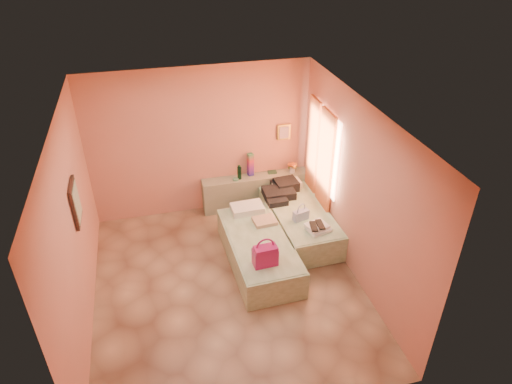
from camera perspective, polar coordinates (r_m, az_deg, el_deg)
ground at (r=7.25m, az=-3.53°, el=-11.56°), size 4.50×4.50×0.00m
room_walls at (r=6.67m, az=-3.25°, el=3.29°), size 4.02×4.51×2.81m
headboard_ledge at (r=8.85m, az=-0.07°, el=0.16°), size 2.05×0.30×0.65m
bed_left at (r=7.47m, az=0.35°, el=-7.36°), size 0.97×2.03×0.50m
bed_right at (r=8.18m, az=5.32°, el=-3.56°), size 0.97×2.03×0.50m
water_bottle at (r=8.54m, az=-2.09°, el=2.47°), size 0.08×0.08×0.27m
rainbow_box at (r=8.62m, az=-0.70°, el=3.45°), size 0.12×0.12×0.45m
small_dish at (r=8.56m, az=-2.54°, el=1.61°), size 0.12×0.12×0.03m
green_book at (r=8.80m, az=2.03°, el=2.51°), size 0.17×0.13×0.03m
flower_vase at (r=8.78m, az=4.59°, el=3.20°), size 0.25×0.25×0.25m
magenta_handbag at (r=6.73m, az=1.15°, el=-7.90°), size 0.37×0.22×0.34m
khaki_garment at (r=7.65m, az=1.09°, el=-3.63°), size 0.39×0.33×0.06m
clothes_pile at (r=8.33m, az=3.20°, el=0.07°), size 0.68×0.68×0.18m
blue_handbag at (r=7.73m, az=5.63°, el=-2.90°), size 0.29×0.18×0.17m
towel_stack at (r=7.54m, az=7.80°, el=-4.43°), size 0.41×0.38×0.10m
sandal_pair at (r=7.46m, az=7.65°, el=-4.21°), size 0.24×0.30×0.03m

